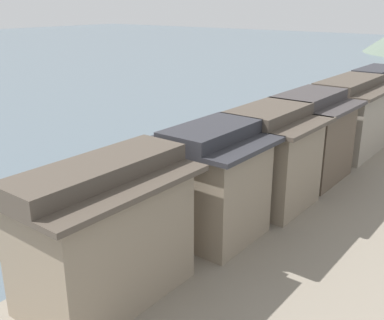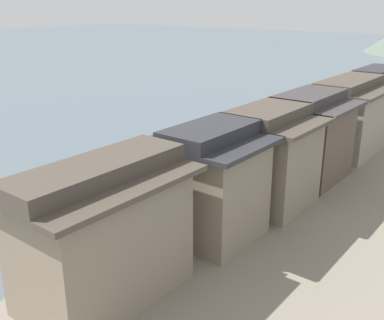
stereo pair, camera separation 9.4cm
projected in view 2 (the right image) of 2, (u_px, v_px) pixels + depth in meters
boat_moored_nearest at (274, 151)px, 41.59m from camera, size 1.22×5.83×0.37m
boat_moored_second at (127, 227)px, 27.47m from camera, size 1.15×4.89×0.52m
boat_moored_third at (298, 127)px, 49.26m from camera, size 1.69×4.52×0.55m
boat_moored_far at (182, 158)px, 39.51m from camera, size 4.70×3.93×0.59m
house_waterfront_nearest at (102, 232)px, 18.98m from camera, size 5.33×7.81×6.14m
house_waterfront_second at (210, 183)px, 24.16m from camera, size 5.92×5.53×6.14m
house_waterfront_tall at (266, 157)px, 28.13m from camera, size 6.38×5.79×6.14m
house_waterfront_narrow at (306, 137)px, 32.47m from camera, size 6.27×6.37×6.14m
house_waterfront_far at (346, 116)px, 38.25m from camera, size 6.29×8.24×6.14m
house_waterfront_end at (374, 100)px, 44.42m from camera, size 5.67×6.52×6.14m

